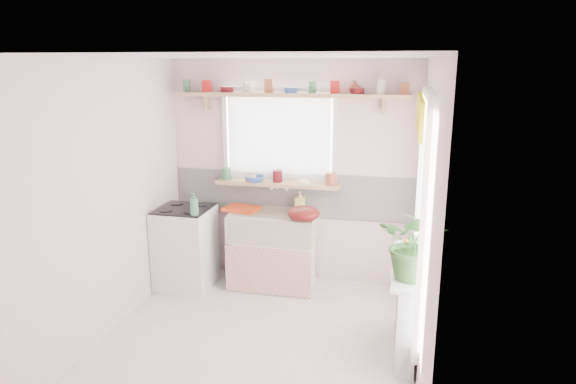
# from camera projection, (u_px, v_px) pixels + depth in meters

# --- Properties ---
(room) EXTENTS (3.20, 3.20, 3.20)m
(room) POSITION_uv_depth(u_px,v_px,m) (344.00, 179.00, 4.92)
(room) COLOR white
(room) RESTS_ON ground
(sink_unit) EXTENTS (0.95, 0.65, 1.11)m
(sink_unit) POSITION_uv_depth(u_px,v_px,m) (274.00, 249.00, 5.73)
(sink_unit) COLOR white
(sink_unit) RESTS_ON ground
(cooker) EXTENTS (0.58, 0.58, 0.93)m
(cooker) POSITION_uv_depth(u_px,v_px,m) (186.00, 247.00, 5.70)
(cooker) COLOR white
(cooker) RESTS_ON ground
(radiator_ledge) EXTENTS (0.22, 0.95, 0.78)m
(radiator_ledge) POSITION_uv_depth(u_px,v_px,m) (406.00, 310.00, 4.40)
(radiator_ledge) COLOR white
(radiator_ledge) RESTS_ON ground
(windowsill) EXTENTS (1.40, 0.22, 0.04)m
(windowsill) POSITION_uv_depth(u_px,v_px,m) (278.00, 184.00, 5.73)
(windowsill) COLOR tan
(windowsill) RESTS_ON room
(pine_shelf) EXTENTS (2.52, 0.24, 0.04)m
(pine_shelf) POSITION_uv_depth(u_px,v_px,m) (291.00, 95.00, 5.45)
(pine_shelf) COLOR tan
(pine_shelf) RESTS_ON room
(shelf_crockery) EXTENTS (2.47, 0.11, 0.12)m
(shelf_crockery) POSITION_uv_depth(u_px,v_px,m) (291.00, 88.00, 5.44)
(shelf_crockery) COLOR #3F7F4C
(shelf_crockery) RESTS_ON pine_shelf
(sill_crockery) EXTENTS (1.35, 0.11, 0.12)m
(sill_crockery) POSITION_uv_depth(u_px,v_px,m) (278.00, 177.00, 5.72)
(sill_crockery) COLOR #3F7F4C
(sill_crockery) RESTS_ON windowsill
(dish_tray) EXTENTS (0.42, 0.35, 0.04)m
(dish_tray) POSITION_uv_depth(u_px,v_px,m) (242.00, 209.00, 5.74)
(dish_tray) COLOR #ED4515
(dish_tray) RESTS_ON sink_unit
(colander) EXTENTS (0.34, 0.34, 0.15)m
(colander) POSITION_uv_depth(u_px,v_px,m) (304.00, 213.00, 5.35)
(colander) COLOR #5E1310
(colander) RESTS_ON sink_unit
(jade_plant) EXTENTS (0.64, 0.59, 0.59)m
(jade_plant) POSITION_uv_depth(u_px,v_px,m) (415.00, 244.00, 4.03)
(jade_plant) COLOR #305A24
(jade_plant) RESTS_ON radiator_ledge
(fruit_bowl) EXTENTS (0.38, 0.38, 0.08)m
(fruit_bowl) POSITION_uv_depth(u_px,v_px,m) (412.00, 250.00, 4.61)
(fruit_bowl) COLOR silver
(fruit_bowl) RESTS_ON radiator_ledge
(herb_pot) EXTENTS (0.12, 0.09, 0.21)m
(herb_pot) POSITION_uv_depth(u_px,v_px,m) (413.00, 247.00, 4.49)
(herb_pot) COLOR #305D25
(herb_pot) RESTS_ON radiator_ledge
(soap_bottle_sink) EXTENTS (0.10, 0.11, 0.21)m
(soap_bottle_sink) POSITION_uv_depth(u_px,v_px,m) (300.00, 201.00, 5.74)
(soap_bottle_sink) COLOR #F4FF71
(soap_bottle_sink) RESTS_ON sink_unit
(sill_cup) EXTENTS (0.13, 0.13, 0.09)m
(sill_cup) POSITION_uv_depth(u_px,v_px,m) (251.00, 178.00, 5.72)
(sill_cup) COLOR beige
(sill_cup) RESTS_ON windowsill
(sill_bowl) EXTENTS (0.26, 0.26, 0.07)m
(sill_bowl) POSITION_uv_depth(u_px,v_px,m) (255.00, 179.00, 5.72)
(sill_bowl) COLOR #3362A7
(sill_bowl) RESTS_ON windowsill
(shelf_vase) EXTENTS (0.14, 0.14, 0.14)m
(shelf_vase) POSITION_uv_depth(u_px,v_px,m) (355.00, 87.00, 5.34)
(shelf_vase) COLOR #9F4331
(shelf_vase) RESTS_ON pine_shelf
(cooker_bottle) EXTENTS (0.12, 0.12, 0.24)m
(cooker_bottle) POSITION_uv_depth(u_px,v_px,m) (194.00, 204.00, 5.30)
(cooker_bottle) COLOR #44885C
(cooker_bottle) RESTS_ON cooker
(fruit) EXTENTS (0.20, 0.14, 0.10)m
(fruit) POSITION_uv_depth(u_px,v_px,m) (413.00, 243.00, 4.60)
(fruit) COLOR orange
(fruit) RESTS_ON fruit_bowl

